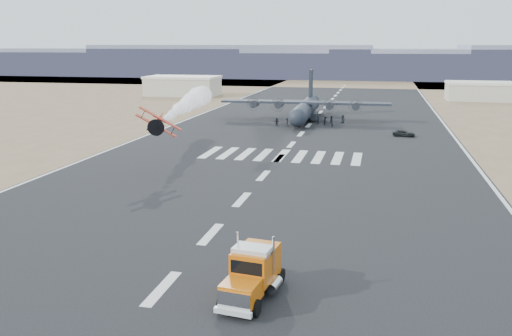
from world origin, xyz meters
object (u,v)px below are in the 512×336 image
(transport_aircraft, at_px, (306,108))
(crew_e, at_px, (343,119))
(crew_c, at_px, (287,122))
(hangar_left, at_px, (183,86))
(crew_d, at_px, (305,122))
(crew_h, at_px, (325,121))
(support_vehicle, at_px, (404,133))
(crew_f, at_px, (277,122))
(crew_a, at_px, (332,124))
(aerobatic_biplane, at_px, (157,123))
(hangar_right, at_px, (480,91))
(semi_truck, at_px, (253,272))
(crew_g, at_px, (318,120))
(crew_b, at_px, (332,120))

(transport_aircraft, height_order, crew_e, transport_aircraft)
(crew_c, height_order, crew_e, crew_e)
(hangar_left, distance_m, crew_d, 79.60)
(crew_h, bearing_deg, hangar_left, 54.40)
(support_vehicle, bearing_deg, crew_f, 83.08)
(crew_a, height_order, crew_f, crew_f)
(aerobatic_biplane, xyz_separation_m, crew_f, (7.41, 48.33, -6.37))
(hangar_right, bearing_deg, hangar_left, -177.08)
(hangar_left, distance_m, crew_f, 77.63)
(support_vehicle, bearing_deg, aerobatic_biplane, 149.65)
(hangar_left, height_order, support_vehicle, hangar_left)
(semi_truck, relative_size, crew_e, 4.69)
(crew_d, bearing_deg, crew_c, -76.82)
(transport_aircraft, distance_m, support_vehicle, 28.76)
(aerobatic_biplane, height_order, crew_g, aerobatic_biplane)
(semi_truck, height_order, transport_aircraft, transport_aircraft)
(crew_f, xyz_separation_m, crew_g, (8.65, 4.61, 0.11))
(support_vehicle, bearing_deg, hangar_right, -8.63)
(crew_f, bearing_deg, crew_g, 56.40)
(crew_e, distance_m, crew_f, 15.73)
(support_vehicle, xyz_separation_m, crew_f, (-26.85, 8.25, 0.24))
(crew_f, bearing_deg, aerobatic_biplane, -70.39)
(crew_e, bearing_deg, crew_d, -145.35)
(support_vehicle, bearing_deg, crew_b, 56.78)
(transport_aircraft, bearing_deg, support_vehicle, -41.33)
(hangar_right, height_order, crew_d, hangar_right)
(semi_truck, relative_size, crew_g, 4.55)
(crew_e, distance_m, crew_h, 4.93)
(crew_d, bearing_deg, transport_aircraft, 173.12)
(crew_b, xyz_separation_m, crew_g, (-2.88, -1.62, 0.10))
(crew_c, relative_size, crew_g, 0.91)
(aerobatic_biplane, distance_m, transport_aircraft, 60.05)
(crew_a, distance_m, crew_h, 4.51)
(transport_aircraft, relative_size, support_vehicle, 9.13)
(hangar_right, height_order, crew_g, hangar_right)
(crew_c, bearing_deg, crew_a, 77.75)
(crew_b, height_order, crew_h, crew_h)
(hangar_left, height_order, crew_f, hangar_left)
(transport_aircraft, relative_size, crew_g, 20.84)
(crew_d, distance_m, crew_e, 9.55)
(crew_b, relative_size, crew_h, 0.93)
(aerobatic_biplane, relative_size, crew_h, 3.25)
(transport_aircraft, bearing_deg, crew_e, -19.58)
(crew_c, relative_size, crew_e, 0.94)
(crew_b, relative_size, crew_g, 0.89)
(support_vehicle, xyz_separation_m, crew_d, (-20.93, 10.35, 0.19))
(crew_a, bearing_deg, crew_f, -112.07)
(crew_h, bearing_deg, crew_b, -16.87)
(crew_f, xyz_separation_m, crew_h, (10.30, 3.95, 0.06))
(crew_g, bearing_deg, hangar_left, 70.20)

